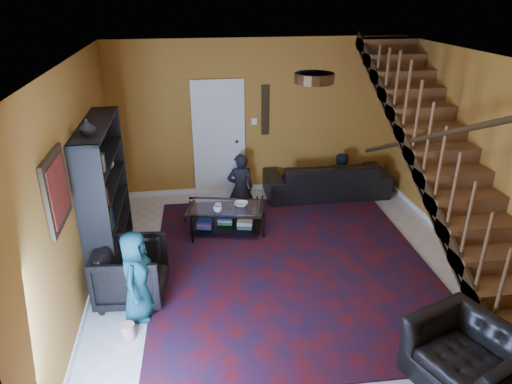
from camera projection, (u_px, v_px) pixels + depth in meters
floor at (288, 267)px, 6.34m from camera, size 5.50×5.50×0.00m
room at (189, 226)px, 7.33m from camera, size 5.50×5.50×5.50m
staircase at (447, 165)px, 6.07m from camera, size 0.95×5.02×3.18m
bookshelf at (106, 198)px, 6.14m from camera, size 0.35×1.80×2.00m
door at (219, 140)px, 8.28m from camera, size 0.82×0.05×2.05m
framed_picture at (57, 190)px, 4.45m from camera, size 0.04×0.74×0.74m
wall_hanging at (265, 110)px, 8.19m from camera, size 0.14×0.03×0.90m
ceiling_fixture at (314, 78)px, 4.50m from camera, size 0.40×0.40×0.10m
rug at (291, 264)px, 6.40m from camera, size 3.94×4.46×0.02m
sofa at (326, 178)px, 8.46m from camera, size 2.26×0.89×0.66m
armchair_left at (132, 272)px, 5.58m from camera, size 0.90×0.88×0.75m
armchair_right at (468, 358)px, 4.36m from camera, size 1.15×1.22×0.64m
person_adult_a at (240, 188)px, 8.32m from camera, size 0.50×0.34×1.33m
person_adult_b at (338, 184)px, 8.61m from camera, size 0.64×0.52×1.24m
person_child at (136, 276)px, 5.18m from camera, size 0.47×0.61×1.11m
coffee_table at (226, 217)px, 7.18m from camera, size 1.27×0.91×0.44m
cup_a at (218, 209)px, 6.92m from camera, size 0.17×0.17×0.10m
cup_b at (218, 206)px, 7.01m from camera, size 0.11×0.11×0.09m
bowl at (241, 204)px, 7.13m from camera, size 0.27×0.27×0.05m
vase at (87, 127)px, 5.23m from camera, size 0.18×0.18×0.19m
popcorn_bucket at (128, 331)px, 5.01m from camera, size 0.16×0.16×0.17m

